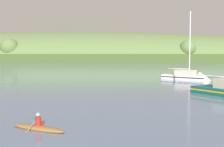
# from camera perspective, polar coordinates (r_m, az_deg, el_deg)

# --- Properties ---
(far_shoreline_hill) EXTENTS (593.91, 130.47, 48.80)m
(far_shoreline_hill) POSITION_cam_1_polar(r_m,az_deg,el_deg) (225.66, -6.39, 2.68)
(far_shoreline_hill) COLOR #3C4E24
(far_shoreline_hill) RESTS_ON ground
(sailboat_near_mooring) EXTENTS (7.61, 7.69, 12.51)m
(sailboat_near_mooring) POSITION_cam_1_polar(r_m,az_deg,el_deg) (46.98, 16.03, -0.92)
(sailboat_near_mooring) COLOR white
(sailboat_near_mooring) RESTS_ON ground
(canoe_with_paddler) EXTENTS (3.32, 2.39, 1.02)m
(canoe_with_paddler) POSITION_cam_1_polar(r_m,az_deg,el_deg) (15.39, -15.36, -10.95)
(canoe_with_paddler) COLOR brown
(canoe_with_paddler) RESTS_ON ground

